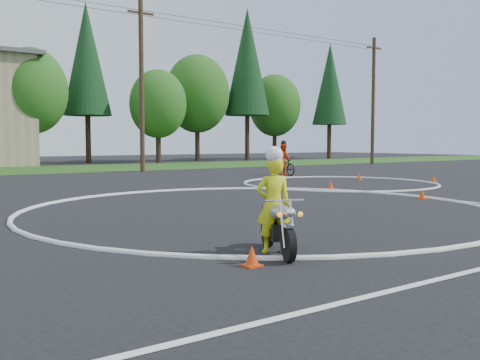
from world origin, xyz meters
TOP-DOWN VIEW (x-y plane):
  - ground at (0.00, 0.00)m, footprint 120.00×120.00m
  - grass_strip at (0.00, 27.00)m, footprint 120.00×10.00m
  - course_markings at (2.17, 4.35)m, footprint 19.05×19.05m
  - primary_motorcycle at (-3.13, -1.60)m, footprint 0.90×1.62m
  - rider_primary_grp at (-3.12, -1.47)m, footprint 0.66×0.56m
  - rider_second_grp at (9.67, 13.67)m, footprint 0.77×1.95m
  - traffic_cones at (6.07, 3.43)m, footprint 16.36×11.24m
  - treeline at (14.78, 34.61)m, footprint 38.20×8.10m
  - utility_poles at (5.00, 21.00)m, footprint 41.60×1.12m

SIDE VIEW (x-z plane):
  - ground at x=0.00m, z-range 0.00..0.00m
  - course_markings at x=2.17m, z-range -0.05..0.07m
  - grass_strip at x=0.00m, z-range 0.00..0.02m
  - traffic_cones at x=6.07m, z-range -0.01..0.29m
  - primary_motorcycle at x=-3.13m, z-range -0.01..0.89m
  - rider_second_grp at x=9.67m, z-range -0.27..1.58m
  - rider_primary_grp at x=-3.12m, z-range -0.03..1.65m
  - utility_poles at x=5.00m, z-range 0.20..10.20m
  - treeline at x=14.78m, z-range -0.64..13.88m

